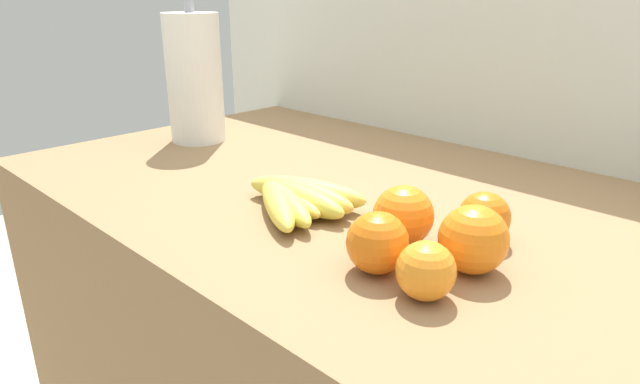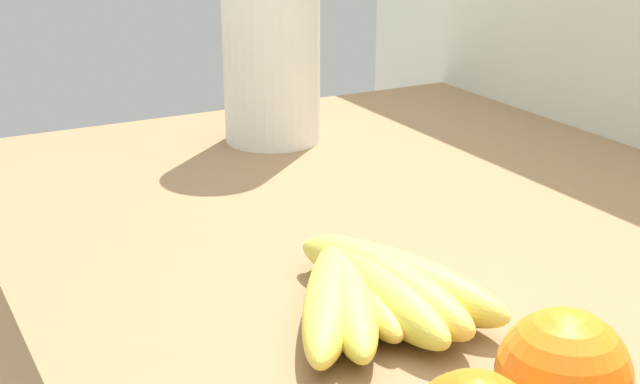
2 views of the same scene
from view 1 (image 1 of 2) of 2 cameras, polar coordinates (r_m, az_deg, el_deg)
name	(u,v)px [view 1 (image 1 of 2)]	position (r m, az deg, el deg)	size (l,w,h in m)	color
wall_back	(608,283)	(1.21, 27.79, -8.36)	(2.26, 0.06, 1.30)	silver
banana_bunch	(294,197)	(0.83, -2.77, -0.53)	(0.20, 0.18, 0.04)	#E8D44C
orange_back_left	(403,216)	(0.72, 8.65, -2.44)	(0.08, 0.08, 0.08)	orange
orange_far_right	(426,271)	(0.60, 10.96, -8.04)	(0.06, 0.06, 0.06)	orange
orange_front	(473,239)	(0.66, 15.65, -4.77)	(0.08, 0.08, 0.08)	orange
orange_center	(377,243)	(0.64, 5.99, -5.27)	(0.07, 0.07, 0.07)	orange
orange_right	(484,217)	(0.75, 16.70, -2.55)	(0.07, 0.07, 0.07)	orange
paper_towel_roll	(194,79)	(1.23, -12.92, 11.43)	(0.12, 0.12, 0.30)	white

